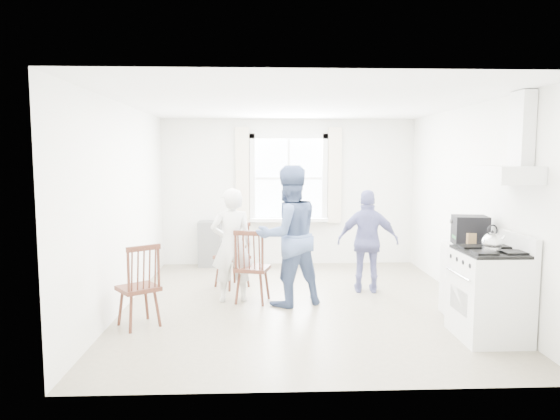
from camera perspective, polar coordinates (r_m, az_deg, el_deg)
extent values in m
cube|color=gray|center=(6.71, 2.22, -10.68)|extent=(4.62, 5.12, 0.02)
cube|color=silver|center=(8.96, 0.97, 2.05)|extent=(4.62, 0.04, 2.64)
cube|color=silver|center=(3.97, 5.18, -2.94)|extent=(4.62, 0.04, 2.64)
cube|color=silver|center=(6.67, -17.56, 0.42)|extent=(0.04, 5.12, 2.64)
cube|color=silver|center=(7.01, 21.08, 0.56)|extent=(0.04, 5.12, 2.64)
cube|color=white|center=(6.47, 2.31, 12.16)|extent=(4.62, 5.12, 0.02)
cube|color=white|center=(8.91, 0.99, 3.64)|extent=(1.20, 0.02, 1.40)
cube|color=white|center=(8.89, 1.01, 8.44)|extent=(1.38, 0.09, 0.09)
cube|color=white|center=(8.95, 0.99, -1.14)|extent=(1.38, 0.09, 0.09)
cube|color=white|center=(8.87, -3.17, 3.62)|extent=(0.09, 0.09, 1.58)
cube|color=white|center=(8.95, 5.14, 3.63)|extent=(0.09, 0.09, 1.58)
cube|color=white|center=(8.87, 1.02, -1.10)|extent=(1.38, 0.24, 0.06)
cube|color=beige|center=(8.86, -4.31, 3.93)|extent=(0.24, 0.05, 1.70)
cube|color=beige|center=(8.95, 6.27, 3.94)|extent=(0.24, 0.05, 1.70)
cube|color=white|center=(5.66, 24.34, 3.69)|extent=(0.45, 0.76, 0.18)
cube|color=white|center=(5.73, 25.90, 8.35)|extent=(0.14, 0.30, 0.76)
cube|color=slate|center=(8.91, -8.01, -3.86)|extent=(0.40, 0.30, 0.80)
cube|color=white|center=(5.79, 22.76, -9.03)|extent=(0.65, 0.76, 0.92)
cube|color=black|center=(5.69, 22.96, -4.40)|extent=(0.61, 0.72, 0.03)
cube|color=white|center=(5.81, 25.63, -3.46)|extent=(0.06, 0.76, 0.20)
cylinder|color=silver|center=(5.60, 19.64, -6.89)|extent=(0.02, 0.61, 0.02)
sphere|color=silver|center=(5.58, 23.06, -3.40)|extent=(0.20, 0.20, 0.20)
cylinder|color=silver|center=(5.59, 23.04, -4.01)|extent=(0.18, 0.18, 0.04)
torus|color=black|center=(5.56, 23.11, -2.18)|extent=(0.13, 0.05, 0.13)
cube|color=white|center=(6.44, 20.72, -7.54)|extent=(0.50, 0.55, 0.90)
cube|color=black|center=(6.28, 20.87, -2.88)|extent=(0.43, 0.40, 0.18)
cube|color=black|center=(6.26, 20.93, -1.35)|extent=(0.43, 0.40, 0.16)
cube|color=olive|center=(6.21, 21.20, -3.09)|extent=(0.27, 0.22, 0.16)
cube|color=#421F15|center=(7.45, -5.52, -5.40)|extent=(0.58, 0.57, 0.05)
cube|color=#421F15|center=(7.26, -4.68, -3.54)|extent=(0.34, 0.31, 0.54)
cylinder|color=#421F15|center=(7.50, -5.51, -7.15)|extent=(0.04, 0.04, 0.43)
cube|color=#421F15|center=(6.68, -3.17, -6.69)|extent=(0.51, 0.49, 0.05)
cube|color=#421F15|center=(6.45, -3.60, -4.69)|extent=(0.40, 0.16, 0.54)
cylinder|color=#421F15|center=(6.73, -3.16, -8.64)|extent=(0.04, 0.04, 0.43)
cube|color=#421F15|center=(5.95, -15.89, -8.60)|extent=(0.56, 0.56, 0.05)
cube|color=#421F15|center=(5.73, -15.27, -6.43)|extent=(0.35, 0.28, 0.53)
cylinder|color=#421F15|center=(6.01, -15.82, -10.72)|extent=(0.04, 0.04, 0.42)
imported|color=silver|center=(6.67, -5.54, -4.02)|extent=(0.63, 0.63, 1.52)
imported|color=#4A5E8B|center=(6.46, 0.99, -2.96)|extent=(1.16, 1.16, 1.82)
imported|color=navy|center=(7.20, 10.02, -3.55)|extent=(0.98, 0.98, 1.47)
imported|color=#337439|center=(8.83, 0.80, 0.00)|extent=(0.20, 0.20, 0.29)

